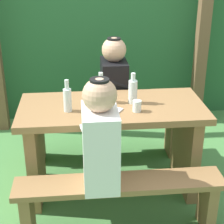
% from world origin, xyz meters
% --- Properties ---
extents(ground_plane, '(12.00, 12.00, 0.00)m').
position_xyz_m(ground_plane, '(0.00, 0.00, 0.00)').
color(ground_plane, '#488241').
extents(hedge_backdrop, '(6.40, 0.63, 1.86)m').
position_xyz_m(hedge_backdrop, '(0.00, 1.79, 0.93)').
color(hedge_backdrop, '#275E31').
rests_on(hedge_backdrop, ground_plane).
extents(pergola_post_right, '(0.12, 0.12, 2.02)m').
position_xyz_m(pergola_post_right, '(1.08, 1.24, 1.01)').
color(pergola_post_right, brown).
rests_on(pergola_post_right, ground_plane).
extents(picnic_table, '(1.40, 0.64, 0.75)m').
position_xyz_m(picnic_table, '(0.00, 0.00, 0.51)').
color(picnic_table, olive).
rests_on(picnic_table, ground_plane).
extents(bench_near, '(1.40, 0.24, 0.43)m').
position_xyz_m(bench_near, '(0.00, -0.52, 0.31)').
color(bench_near, olive).
rests_on(bench_near, ground_plane).
extents(bench_far, '(1.40, 0.24, 0.43)m').
position_xyz_m(bench_far, '(0.00, 0.52, 0.31)').
color(bench_far, olive).
rests_on(bench_far, ground_plane).
extents(person_white_shirt, '(0.25, 0.35, 0.72)m').
position_xyz_m(person_white_shirt, '(-0.12, -0.52, 0.76)').
color(person_white_shirt, white).
rests_on(person_white_shirt, bench_near).
extents(person_black_coat, '(0.25, 0.35, 0.72)m').
position_xyz_m(person_black_coat, '(0.07, 0.52, 0.76)').
color(person_black_coat, black).
rests_on(person_black_coat, bench_far).
extents(drinking_glass, '(0.06, 0.06, 0.08)m').
position_xyz_m(drinking_glass, '(0.17, -0.13, 0.79)').
color(drinking_glass, silver).
rests_on(drinking_glass, picnic_table).
extents(bottle_left, '(0.07, 0.07, 0.24)m').
position_xyz_m(bottle_left, '(0.16, 0.03, 0.85)').
color(bottle_left, silver).
rests_on(bottle_left, picnic_table).
extents(bottle_right, '(0.06, 0.06, 0.24)m').
position_xyz_m(bottle_right, '(-0.33, -0.07, 0.85)').
color(bottle_right, silver).
rests_on(bottle_right, picnic_table).
extents(bottle_center, '(0.06, 0.06, 0.24)m').
position_xyz_m(bottle_center, '(-0.08, 0.07, 0.85)').
color(bottle_center, silver).
rests_on(bottle_center, picnic_table).
extents(cell_phone, '(0.13, 0.16, 0.01)m').
position_xyz_m(cell_phone, '(0.01, -0.13, 0.76)').
color(cell_phone, silver).
rests_on(cell_phone, picnic_table).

